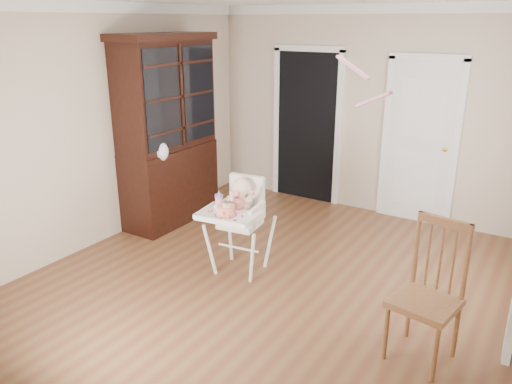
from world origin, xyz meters
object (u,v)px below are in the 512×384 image
Objects in this scene: china_cabinet at (167,132)px; dining_chair at (427,297)px; cake at (226,211)px; sippy_cup at (219,201)px; high_chair at (240,214)px.

china_cabinet is 3.79m from dining_chair.
china_cabinet reaches higher than dining_chair.
cake is 1.15× the size of sippy_cup.
sippy_cup is (-0.17, 0.12, 0.03)m from cake.
sippy_cup is 2.18m from dining_chair.
dining_chair reaches higher than cake.
high_chair is at bearing 178.02° from dining_chair.
sippy_cup reaches higher than cake.
dining_chair reaches higher than high_chair.
dining_chair is (2.14, -0.26, -0.27)m from sippy_cup.
high_chair reaches higher than cake.
china_cabinet is (-1.41, 0.85, 0.39)m from sippy_cup.
cake is 0.09× the size of china_cabinet.
cake is at bearing -34.77° from sippy_cup.
high_chair is 0.29m from cake.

